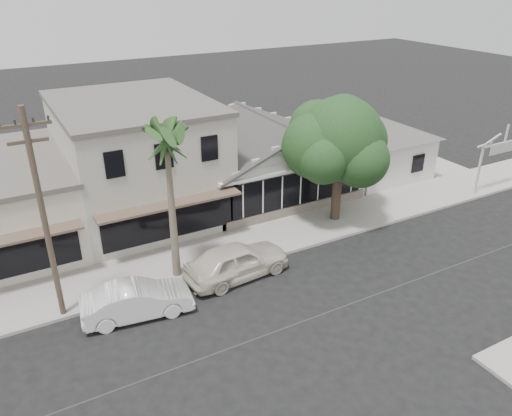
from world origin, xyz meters
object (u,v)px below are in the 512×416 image
shade_tree (337,141)px  car_1 (137,300)px  arch_sign (504,145)px  car_0 (237,261)px  utility_pole (43,215)px

shade_tree → car_1: bearing=-165.1°
arch_sign → car_1: arch_sign is taller
car_0 → shade_tree: 8.98m
arch_sign → shade_tree: (-12.01, 1.79, 1.63)m
utility_pole → car_0: 8.77m
utility_pole → arch_sign: bearing=0.2°
car_0 → utility_pole: bearing=79.1°
utility_pole → car_1: utility_pole is taller
car_1 → arch_sign: bearing=-78.7°
car_0 → car_1: car_0 is taller
utility_pole → car_1: bearing=-27.7°
car_1 → car_0: bearing=-75.3°
car_0 → car_1: size_ratio=1.11×
arch_sign → car_0: arch_sign is taller
car_0 → arch_sign: bearing=-91.9°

